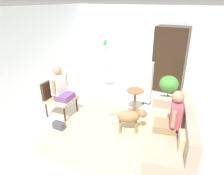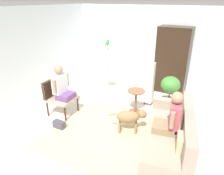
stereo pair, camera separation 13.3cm
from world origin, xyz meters
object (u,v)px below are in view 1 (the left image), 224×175
(dog, at_px, (130,117))
(armoire_cabinet, at_px, (170,60))
(potted_plant, at_px, (168,88))
(parrot, at_px, (105,43))
(person_on_armchair, at_px, (60,86))
(handbag, at_px, (59,125))
(bird_cage_stand, at_px, (105,71))
(column_lamp, at_px, (148,84))
(round_end_table, at_px, (135,100))
(armchair, at_px, (57,95))
(couch, at_px, (172,135))
(person_on_couch, at_px, (172,116))

(dog, bearing_deg, armoire_cabinet, 86.08)
(armoire_cabinet, bearing_deg, potted_plant, -76.56)
(potted_plant, bearing_deg, parrot, 174.11)
(person_on_armchair, xyz_separation_m, handbag, (0.32, -0.54, -0.70))
(person_on_armchair, relative_size, armoire_cabinet, 0.42)
(dog, relative_size, bird_cage_stand, 0.52)
(column_lamp, relative_size, handbag, 4.26)
(handbag, bearing_deg, round_end_table, 50.17)
(armchair, relative_size, dog, 1.18)
(parrot, bearing_deg, potted_plant, -5.89)
(round_end_table, xyz_separation_m, handbag, (-1.24, -1.49, -0.27))
(couch, bearing_deg, person_on_couch, -136.90)
(person_on_armchair, bearing_deg, person_on_couch, -1.23)
(column_lamp, bearing_deg, armchair, -139.69)
(round_end_table, bearing_deg, parrot, 146.74)
(person_on_armchair, distance_m, handbag, 0.94)
(person_on_couch, xyz_separation_m, armoire_cabinet, (-0.71, 2.82, 0.25))
(bird_cage_stand, height_order, handbag, bird_cage_stand)
(person_on_couch, xyz_separation_m, potted_plant, (-0.44, 1.68, -0.19))
(handbag, bearing_deg, person_on_couch, 11.57)
(couch, relative_size, parrot, 11.32)
(person_on_couch, height_order, dog, person_on_couch)
(round_end_table, bearing_deg, couch, -40.03)
(couch, xyz_separation_m, bird_cage_stand, (-2.50, 1.85, 0.36))
(bird_cage_stand, xyz_separation_m, potted_plant, (2.02, -0.21, -0.11))
(round_end_table, bearing_deg, armchair, -150.79)
(person_on_couch, bearing_deg, handbag, -168.43)
(bird_cage_stand, bearing_deg, column_lamp, -9.76)
(round_end_table, relative_size, column_lamp, 0.52)
(dog, bearing_deg, person_on_couch, -10.69)
(handbag, bearing_deg, bird_cage_stand, 92.48)
(column_lamp, bearing_deg, couch, -57.55)
(couch, bearing_deg, armchair, 179.81)
(couch, distance_m, handbag, 2.47)
(armchair, relative_size, bird_cage_stand, 0.62)
(armchair, height_order, potted_plant, same)
(parrot, bearing_deg, bird_cage_stand, 180.00)
(armoire_cabinet, bearing_deg, bird_cage_stand, -151.95)
(armchair, distance_m, column_lamp, 2.44)
(dog, relative_size, parrot, 4.19)
(dog, xyz_separation_m, armoire_cabinet, (0.18, 2.65, 0.62))
(couch, xyz_separation_m, person_on_armchair, (-2.72, 0.02, 0.48))
(dog, bearing_deg, potted_plant, 73.26)
(armchair, relative_size, column_lamp, 0.75)
(armchair, height_order, round_end_table, armchair)
(round_end_table, height_order, bird_cage_stand, bird_cage_stand)
(couch, distance_m, person_on_armchair, 2.77)
(couch, xyz_separation_m, handbag, (-2.40, -0.52, -0.22))
(column_lamp, distance_m, handbag, 2.58)
(potted_plant, height_order, armoire_cabinet, armoire_cabinet)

